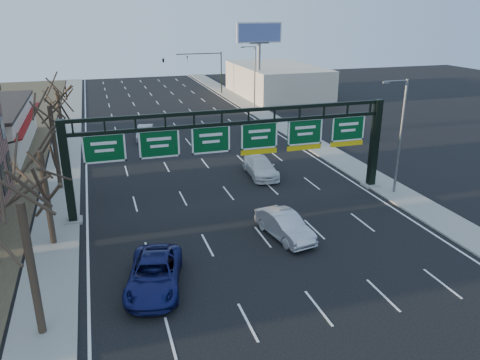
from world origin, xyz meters
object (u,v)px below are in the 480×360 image
object	(u,v)px
sign_gantry	(237,143)
car_white_wagon	(260,167)
car_blue_suv	(154,274)
car_silver_sedan	(285,225)

from	to	relation	value
sign_gantry	car_white_wagon	distance (m)	7.45
sign_gantry	car_blue_suv	size ratio (longest dim) A/B	4.24
car_silver_sedan	car_white_wagon	world-z (taller)	car_silver_sedan
car_silver_sedan	car_white_wagon	distance (m)	11.90
car_blue_suv	car_silver_sedan	xyz separation A→B (m)	(8.76, 3.34, 0.01)
car_silver_sedan	car_white_wagon	xyz separation A→B (m)	(2.53, 11.63, -0.02)
car_blue_suv	car_white_wagon	size ratio (longest dim) A/B	1.06
car_blue_suv	car_silver_sedan	world-z (taller)	car_silver_sedan
sign_gantry	car_white_wagon	size ratio (longest dim) A/B	4.49
car_blue_suv	sign_gantry	bearing A→B (deg)	65.57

